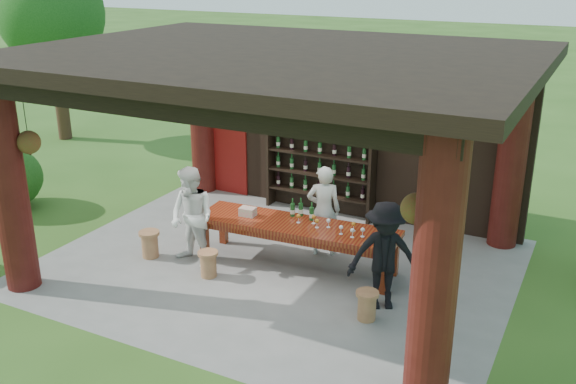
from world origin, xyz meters
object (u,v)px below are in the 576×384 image
at_px(stool_far_left, 150,243).
at_px(stool_near_right, 367,305).
at_px(wine_shelf, 320,165).
at_px(stool_near_left, 208,263).
at_px(guest_woman, 192,217).
at_px(napkin_basket, 248,212).
at_px(guest_man, 385,256).
at_px(host, 324,211).
at_px(tasting_table, 297,230).

bearing_deg(stool_far_left, stool_near_right, -3.22).
height_order(wine_shelf, stool_near_left, wine_shelf).
xyz_separation_m(wine_shelf, guest_woman, (-0.89, -3.02, -0.16)).
bearing_deg(stool_far_left, napkin_basket, 27.20).
relative_size(guest_woman, guest_man, 1.02).
relative_size(stool_near_left, guest_woman, 0.26).
xyz_separation_m(stool_near_right, host, (-1.42, 1.68, 0.56)).
distance_m(stool_far_left, napkin_basket, 1.76).
relative_size(wine_shelf, stool_near_right, 5.18).
bearing_deg(guest_man, stool_far_left, 156.31).
bearing_deg(wine_shelf, stool_near_left, -97.26).
distance_m(wine_shelf, tasting_table, 2.45).
bearing_deg(wine_shelf, stool_far_left, -118.25).
relative_size(tasting_table, guest_man, 2.08).
bearing_deg(wine_shelf, guest_man, -51.46).
distance_m(wine_shelf, host, 1.90).
bearing_deg(stool_far_left, wine_shelf, 61.75).
distance_m(host, guest_woman, 2.19).
bearing_deg(tasting_table, guest_woman, -155.97).
relative_size(stool_near_left, napkin_basket, 1.64).
distance_m(guest_man, napkin_basket, 2.62).
bearing_deg(guest_woman, stool_near_left, -18.97).
distance_m(stool_near_left, guest_man, 2.85).
xyz_separation_m(wine_shelf, tasting_table, (0.66, -2.33, -0.35)).
distance_m(stool_near_right, napkin_basket, 2.74).
bearing_deg(stool_near_right, tasting_table, 146.96).
distance_m(wine_shelf, stool_near_right, 4.14).
bearing_deg(host, tasting_table, 50.56).
bearing_deg(guest_man, stool_near_right, -127.08).
bearing_deg(host, guest_man, 116.64).
xyz_separation_m(stool_near_left, guest_woman, (-0.47, 0.28, 0.60)).
bearing_deg(napkin_basket, stool_far_left, -152.80).
bearing_deg(stool_far_left, tasting_table, 19.22).
relative_size(wine_shelf, guest_woman, 1.34).
relative_size(tasting_table, stool_near_right, 7.88).
height_order(wine_shelf, tasting_table, wine_shelf).
relative_size(host, guest_woman, 0.95).
bearing_deg(stool_near_right, guest_man, 79.51).
bearing_deg(guest_man, napkin_basket, 141.19).
bearing_deg(tasting_table, stool_near_left, -138.25).
bearing_deg(tasting_table, wine_shelf, 105.88).
height_order(host, guest_man, guest_man).
bearing_deg(wine_shelf, tasting_table, -74.12).
height_order(tasting_table, stool_far_left, tasting_table).
distance_m(stool_near_left, guest_woman, 0.81).
relative_size(wine_shelf, host, 1.42).
xyz_separation_m(tasting_table, guest_man, (1.69, -0.62, 0.18)).
xyz_separation_m(stool_near_right, napkin_basket, (-2.49, 0.98, 0.59)).
xyz_separation_m(stool_far_left, guest_man, (4.05, 0.20, 0.56)).
distance_m(stool_near_right, stool_far_left, 3.97).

